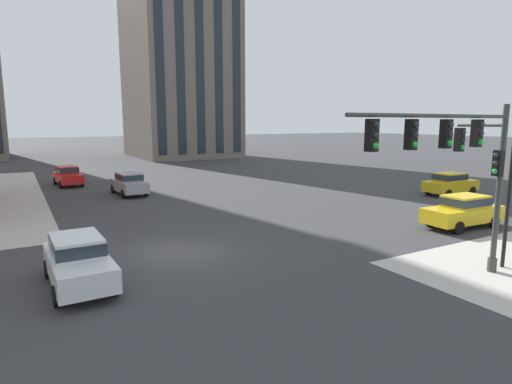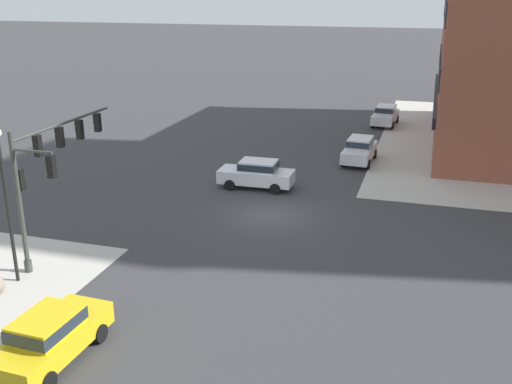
{
  "view_description": "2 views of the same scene",
  "coord_description": "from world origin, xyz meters",
  "px_view_note": "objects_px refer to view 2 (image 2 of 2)",
  "views": [
    {
      "loc": [
        -5.68,
        -16.57,
        5.38
      ],
      "look_at": [
        4.57,
        1.38,
        2.0
      ],
      "focal_mm": 29.75,
      "sensor_mm": 36.0,
      "label": 1
    },
    {
      "loc": [
        27.92,
        7.58,
        11.26
      ],
      "look_at": [
        2.88,
        0.12,
        2.24
      ],
      "focal_mm": 41.57,
      "sensor_mm": 36.0,
      "label": 2
    }
  ],
  "objects_px": {
    "street_lamp_corner_near": "(5,190)",
    "car_main_southbound_near": "(50,335)",
    "traffic_signal_main": "(48,164)",
    "car_main_northbound_far": "(257,173)",
    "car_cross_eastbound": "(360,149)",
    "car_parked_curb": "(385,114)"
  },
  "relations": [
    {
      "from": "traffic_signal_main",
      "to": "car_main_southbound_near",
      "type": "height_order",
      "value": "traffic_signal_main"
    },
    {
      "from": "car_cross_eastbound",
      "to": "car_parked_curb",
      "type": "height_order",
      "value": "same"
    },
    {
      "from": "traffic_signal_main",
      "to": "car_main_southbound_near",
      "type": "distance_m",
      "value": 9.0
    },
    {
      "from": "street_lamp_corner_near",
      "to": "car_parked_curb",
      "type": "bearing_deg",
      "value": 160.77
    },
    {
      "from": "car_main_northbound_far",
      "to": "car_parked_curb",
      "type": "bearing_deg",
      "value": 163.51
    },
    {
      "from": "street_lamp_corner_near",
      "to": "car_cross_eastbound",
      "type": "relative_size",
      "value": 1.41
    },
    {
      "from": "street_lamp_corner_near",
      "to": "car_cross_eastbound",
      "type": "distance_m",
      "value": 24.28
    },
    {
      "from": "street_lamp_corner_near",
      "to": "car_main_southbound_near",
      "type": "bearing_deg",
      "value": 46.95
    },
    {
      "from": "traffic_signal_main",
      "to": "car_parked_curb",
      "type": "distance_m",
      "value": 33.28
    },
    {
      "from": "street_lamp_corner_near",
      "to": "car_parked_curb",
      "type": "distance_m",
      "value": 35.8
    },
    {
      "from": "car_main_southbound_near",
      "to": "car_cross_eastbound",
      "type": "relative_size",
      "value": 1.0
    },
    {
      "from": "traffic_signal_main",
      "to": "car_main_northbound_far",
      "type": "relative_size",
      "value": 1.66
    },
    {
      "from": "car_main_southbound_near",
      "to": "car_parked_curb",
      "type": "bearing_deg",
      "value": 169.39
    },
    {
      "from": "street_lamp_corner_near",
      "to": "car_main_southbound_near",
      "type": "xyz_separation_m",
      "value": [
        4.33,
        4.63,
        -2.96
      ]
    },
    {
      "from": "traffic_signal_main",
      "to": "car_cross_eastbound",
      "type": "xyz_separation_m",
      "value": [
        -18.7,
        11.01,
        -3.29
      ]
    },
    {
      "from": "car_cross_eastbound",
      "to": "traffic_signal_main",
      "type": "bearing_deg",
      "value": -30.49
    },
    {
      "from": "traffic_signal_main",
      "to": "car_parked_curb",
      "type": "height_order",
      "value": "traffic_signal_main"
    },
    {
      "from": "street_lamp_corner_near",
      "to": "car_parked_curb",
      "type": "xyz_separation_m",
      "value": [
        -33.68,
        11.75,
        -2.96
      ]
    },
    {
      "from": "traffic_signal_main",
      "to": "car_cross_eastbound",
      "type": "distance_m",
      "value": 21.95
    },
    {
      "from": "car_cross_eastbound",
      "to": "car_parked_curb",
      "type": "xyz_separation_m",
      "value": [
        -12.29,
        0.67,
        0.0
      ]
    },
    {
      "from": "traffic_signal_main",
      "to": "car_main_northbound_far",
      "type": "distance_m",
      "value": 13.26
    },
    {
      "from": "car_main_southbound_near",
      "to": "car_cross_eastbound",
      "type": "height_order",
      "value": "same"
    }
  ]
}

